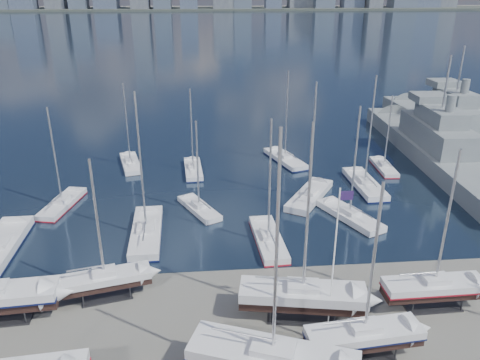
{
  "coord_description": "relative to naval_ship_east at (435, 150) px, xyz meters",
  "views": [
    {
      "loc": [
        -4.72,
        -39.49,
        26.14
      ],
      "look_at": [
        -0.68,
        8.0,
        6.37
      ],
      "focal_mm": 35.0,
      "sensor_mm": 36.0,
      "label": 1
    }
  ],
  "objects": [
    {
      "name": "ground",
      "position": [
        -32.82,
        -39.23,
        -1.67
      ],
      "size": [
        1400.0,
        1400.0,
        0.0
      ],
      "primitive_type": "plane",
      "color": "#605E59",
      "rests_on": "ground"
    },
    {
      "name": "water",
      "position": [
        -32.82,
        270.77,
        -1.82
      ],
      "size": [
        1400.0,
        600.0,
        0.4
      ],
      "primitive_type": "cube",
      "color": "#19273A",
      "rests_on": "ground"
    },
    {
      "name": "far_shore",
      "position": [
        -32.82,
        530.77,
        -0.57
      ],
      "size": [
        1400.0,
        80.0,
        2.2
      ],
      "primitive_type": "cube",
      "color": "#2D332D",
      "rests_on": "ground"
    },
    {
      "name": "sailboat_cradle_2",
      "position": [
        -46.61,
        -32.64,
        0.28
      ],
      "size": [
        8.37,
        4.07,
        13.37
      ],
      "rotation": [
        0.0,
        0.0,
        0.23
      ],
      "color": "#2D2D33",
      "rests_on": "ground"
    },
    {
      "name": "sailboat_cradle_3",
      "position": [
        -33.15,
        -43.93,
        0.56
      ],
      "size": [
        12.28,
        7.31,
        18.94
      ],
      "rotation": [
        0.0,
        0.0,
        -0.36
      ],
      "color": "#2D2D33",
      "rests_on": "ground"
    },
    {
      "name": "sailboat_cradle_4",
      "position": [
        -29.54,
        -36.78,
        0.47
      ],
      "size": [
        10.93,
        4.75,
        17.17
      ],
      "rotation": [
        0.0,
        0.0,
        -0.17
      ],
      "color": "#2D2D33",
      "rests_on": "ground"
    },
    {
      "name": "sailboat_cradle_5",
      "position": [
        -25.92,
        -41.77,
        0.33
      ],
      "size": [
        9.07,
        3.31,
        14.47
      ],
      "rotation": [
        0.0,
        0.0,
        0.09
      ],
      "color": "#2D2D33",
      "rests_on": "ground"
    },
    {
      "name": "sailboat_cradle_6",
      "position": [
        -17.84,
        -36.39,
        0.33
      ],
      "size": [
        9.03,
        2.69,
        14.63
      ],
      "rotation": [
        0.0,
        0.0,
        0.02
      ],
      "color": "#2D2D33",
      "rests_on": "ground"
    },
    {
      "name": "sailboat_moored_0",
      "position": [
        -59.27,
        -23.82,
        -1.35
      ],
      "size": [
        3.83,
        12.74,
        18.93
      ],
      "rotation": [
        0.0,
        0.0,
        1.59
      ],
      "color": "black",
      "rests_on": "water"
    },
    {
      "name": "sailboat_moored_1",
      "position": [
        -55.62,
        -12.95,
        -1.36
      ],
      "size": [
        4.44,
        9.43,
        13.6
      ],
      "rotation": [
        0.0,
        0.0,
        1.35
      ],
      "color": "black",
      "rests_on": "water"
    },
    {
      "name": "sailboat_moored_2",
      "position": [
        -48.86,
        1.26,
        -1.34
      ],
      "size": [
        4.59,
        9.36,
        13.62
      ],
      "rotation": [
        0.0,
        0.0,
        1.81
      ],
      "color": "black",
      "rests_on": "water"
    },
    {
      "name": "sailboat_moored_3",
      "position": [
        -44.11,
        -21.6,
        -1.36
      ],
      "size": [
        3.64,
        11.65,
        17.26
      ],
      "rotation": [
        0.0,
        0.0,
        1.61
      ],
      "color": "black",
      "rests_on": "water"
    },
    {
      "name": "sailboat_moored_4",
      "position": [
        -38.18,
        -15.71,
        -1.34
      ],
      "size": [
        5.66,
        8.26,
        12.24
      ],
      "rotation": [
        0.0,
        0.0,
        2.03
      ],
      "color": "black",
      "rests_on": "water"
    },
    {
      "name": "sailboat_moored_5",
      "position": [
        -39.01,
        -2.07,
        -1.36
      ],
      "size": [
        3.05,
        9.03,
        13.28
      ],
      "rotation": [
        0.0,
        0.0,
        1.63
      ],
      "color": "black",
      "rests_on": "water"
    },
    {
      "name": "sailboat_moored_6",
      "position": [
        -30.63,
        -24.23,
        -1.36
      ],
      "size": [
        3.31,
        9.99,
        14.73
      ],
      "rotation": [
        0.0,
        0.0,
        1.63
      ],
      "color": "black",
      "rests_on": "water"
    },
    {
      "name": "sailboat_moored_7",
      "position": [
        -23.57,
        -13.33,
        -1.34
      ],
      "size": [
        8.3,
        10.72,
        16.27
      ],
      "rotation": [
        0.0,
        0.0,
        1.01
      ],
      "color": "black",
      "rests_on": "water"
    },
    {
      "name": "sailboat_moored_8",
      "position": [
        -24.33,
        1.14,
        -1.36
      ],
      "size": [
        5.86,
        10.5,
        15.14
      ],
      "rotation": [
        0.0,
        0.0,
        1.89
      ],
      "color": "black",
      "rests_on": "water"
    },
    {
      "name": "sailboat_moored_9",
      "position": [
        -20.0,
        -19.39,
        -1.34
      ],
      "size": [
        6.48,
        9.93,
        14.61
      ],
      "rotation": [
        0.0,
        0.0,
        2.0
      ],
      "color": "black",
      "rests_on": "water"
    },
    {
      "name": "sailboat_moored_10",
      "position": [
        -15.0,
        -10.1,
        -1.36
      ],
      "size": [
        3.37,
        11.03,
        16.37
      ],
      "rotation": [
        0.0,
        0.0,
        1.6
      ],
      "color": "black",
      "rests_on": "water"
    },
    {
      "name": "sailboat_moored_11",
      "position": [
        -9.73,
        -3.55,
        -1.36
      ],
      "size": [
        2.65,
        8.14,
        12.02
      ],
      "rotation": [
        0.0,
        0.0,
        1.52
      ],
      "color": "black",
      "rests_on": "water"
    },
    {
      "name": "naval_ship_east",
      "position": [
        0.0,
        0.0,
        0.0
      ],
      "size": [
        10.0,
        49.05,
        18.39
      ],
      "rotation": [
        0.0,
        0.0,
        1.53
      ],
      "color": "slate",
      "rests_on": "water"
    },
    {
      "name": "naval_ship_west",
      "position": [
        9.17,
        12.72,
        -0.0
      ],
      "size": [
        8.74,
        46.52,
        18.17
      ],
      "rotation": [
        0.0,
        0.0,
        1.6
      ],
      "color": "slate",
      "rests_on": "water"
    },
    {
      "name": "flagpole",
      "position": [
        -27.46,
        -38.05,
        5.55
      ],
      "size": [
        1.1,
        0.12,
        12.48
      ],
      "color": "white",
      "rests_on": "ground"
    }
  ]
}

